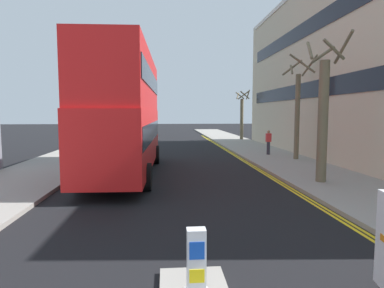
# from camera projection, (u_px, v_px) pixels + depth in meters

# --- Properties ---
(sidewalk_right) EXTENTS (4.00, 80.00, 0.14)m
(sidewalk_right) POSITION_uv_depth(u_px,v_px,m) (298.00, 167.00, 17.34)
(sidewalk_right) COLOR gray
(sidewalk_right) RESTS_ON ground
(sidewalk_left) EXTENTS (4.00, 80.00, 0.14)m
(sidewalk_left) POSITION_uv_depth(u_px,v_px,m) (42.00, 171.00, 16.31)
(sidewalk_left) COLOR gray
(sidewalk_left) RESTS_ON ground
(kerb_line_outer) EXTENTS (0.10, 56.00, 0.01)m
(kerb_line_outer) POSITION_uv_depth(u_px,v_px,m) (271.00, 176.00, 15.20)
(kerb_line_outer) COLOR yellow
(kerb_line_outer) RESTS_ON ground
(kerb_line_inner) EXTENTS (0.10, 56.00, 0.01)m
(kerb_line_inner) POSITION_uv_depth(u_px,v_px,m) (268.00, 176.00, 15.19)
(kerb_line_inner) COLOR yellow
(kerb_line_inner) RESTS_ON ground
(keep_left_bollard) EXTENTS (0.36, 0.28, 1.11)m
(keep_left_bollard) POSITION_uv_depth(u_px,v_px,m) (196.00, 269.00, 4.88)
(keep_left_bollard) COLOR silver
(keep_left_bollard) RESTS_ON traffic_island
(double_decker_bus_away) EXTENTS (2.98, 10.86, 5.64)m
(double_decker_bus_away) POSITION_uv_depth(u_px,v_px,m) (125.00, 110.00, 15.40)
(double_decker_bus_away) COLOR red
(double_decker_bus_away) RESTS_ON ground
(pedestrian_far) EXTENTS (0.34, 0.22, 1.62)m
(pedestrian_far) POSITION_uv_depth(u_px,v_px,m) (268.00, 142.00, 22.06)
(pedestrian_far) COLOR #2D2D38
(pedestrian_far) RESTS_ON sidewalk_right
(street_tree_near) EXTENTS (1.75, 1.75, 6.11)m
(street_tree_near) POSITION_uv_depth(u_px,v_px,m) (298.00, 108.00, 19.72)
(street_tree_near) COLOR #6B6047
(street_tree_near) RESTS_ON sidewalk_right
(street_tree_mid) EXTENTS (1.63, 1.65, 5.17)m
(street_tree_mid) POSITION_uv_depth(u_px,v_px,m) (242.00, 115.00, 34.92)
(street_tree_mid) COLOR #6B6047
(street_tree_mid) RESTS_ON sidewalk_right
(street_tree_far) EXTENTS (1.58, 1.52, 5.83)m
(street_tree_far) POSITION_uv_depth(u_px,v_px,m) (323.00, 115.00, 13.14)
(street_tree_far) COLOR #6B6047
(street_tree_far) RESTS_ON sidewalk_right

